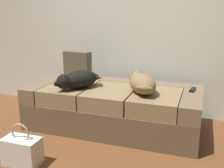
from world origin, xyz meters
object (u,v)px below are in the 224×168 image
object	(u,v)px
tv_remote	(193,90)
handbag	(22,151)
throw_pillow	(78,65)
dog_tan	(141,83)
dog_dark	(77,80)
couch	(113,107)

from	to	relation	value
tv_remote	handbag	size ratio (longest dim) A/B	0.40
throw_pillow	handbag	bearing A→B (deg)	-86.95
dog_tan	handbag	xyz separation A→B (m)	(-0.82, -0.93, -0.44)
handbag	dog_tan	bearing A→B (deg)	48.50
throw_pillow	dog_dark	bearing A→B (deg)	-64.04
dog_tan	throw_pillow	bearing A→B (deg)	160.50
tv_remote	handbag	bearing A→B (deg)	-130.96
handbag	throw_pillow	bearing A→B (deg)	93.05
couch	tv_remote	distance (m)	0.89
dog_tan	throw_pillow	xyz separation A→B (m)	(-0.89, 0.31, 0.07)
dog_dark	handbag	distance (m)	0.95
dog_dark	tv_remote	distance (m)	1.24
dog_tan	throw_pillow	world-z (taller)	throw_pillow
couch	dog_dark	size ratio (longest dim) A/B	3.56
throw_pillow	dog_tan	bearing A→B (deg)	-19.50
couch	throw_pillow	world-z (taller)	throw_pillow
dog_dark	throw_pillow	xyz separation A→B (m)	(-0.20, 0.40, 0.07)
dog_dark	tv_remote	bearing A→B (deg)	14.85
dog_dark	dog_tan	xyz separation A→B (m)	(0.69, 0.09, 0.00)
throw_pillow	handbag	distance (m)	1.34
couch	handbag	xyz separation A→B (m)	(-0.49, -1.01, -0.11)
throw_pillow	handbag	world-z (taller)	throw_pillow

